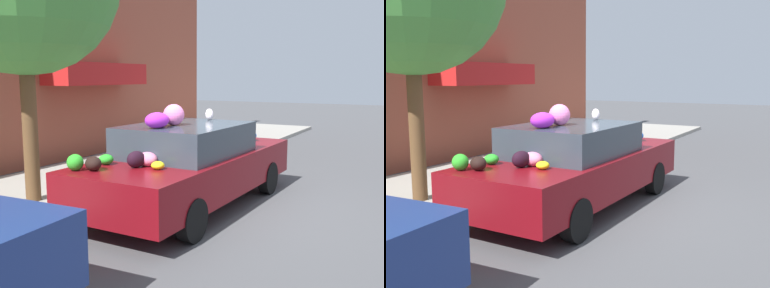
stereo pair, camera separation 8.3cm
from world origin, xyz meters
TOP-DOWN VIEW (x-y plane):
  - ground_plane at (0.00, 0.00)m, footprint 60.00×60.00m
  - sidewalk_curb at (0.00, 2.70)m, footprint 24.00×3.20m
  - art_car at (-0.05, 0.08)m, footprint 4.54×1.82m

SIDE VIEW (x-z plane):
  - ground_plane at x=0.00m, z-range 0.00..0.00m
  - sidewalk_curb at x=0.00m, z-range 0.00..0.11m
  - art_car at x=-0.05m, z-range -0.13..1.56m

